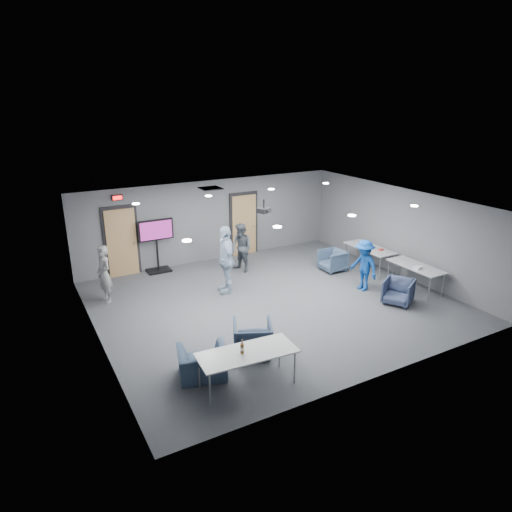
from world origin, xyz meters
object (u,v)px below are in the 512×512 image
chair_right_a (333,260)px  table_right_b (416,267)px  person_a (104,274)px  person_b (241,248)px  chair_front_a (253,338)px  tv_stand (157,243)px  projector (264,210)px  table_right_a (370,249)px  person_c (226,259)px  person_d (364,265)px  chair_front_b (203,363)px  table_front_left (247,354)px  chair_right_c (398,292)px  bottle_front (242,348)px  bottle_right (369,245)px

chair_right_a → table_right_b: (1.10, -2.36, 0.34)m
person_a → person_b: bearing=80.6°
chair_front_a → tv_stand: tv_stand is taller
person_b → chair_front_a: 4.99m
chair_front_a → projector: (1.81, 2.68, 2.03)m
chair_front_a → table_right_a: size_ratio=0.47×
person_c → chair_right_a: (3.67, -0.14, -0.63)m
person_d → person_b: bearing=-145.5°
table_right_b → tv_stand: bearing=50.2°
person_a → chair_front_b: (0.90, -4.57, -0.47)m
chair_front_a → table_front_left: bearing=81.3°
table_right_b → chair_right_c: bearing=112.2°
chair_front_b → table_front_left: (0.64, -0.66, 0.38)m
person_a → chair_front_a: size_ratio=1.89×
person_c → bottle_front: 4.58m
table_right_b → bottle_front: 6.70m
chair_front_a → projector: size_ratio=2.08×
chair_right_a → bottle_right: 1.26m
person_d → bottle_right: 1.71m
person_c → chair_right_c: 4.75m
person_d → table_front_left: (-5.07, -2.49, -0.05)m
table_right_b → tv_stand: tv_stand is taller
person_d → chair_front_b: person_d is taller
table_right_b → person_c: bearing=62.4°
projector → table_front_left: bearing=-147.6°
person_a → person_d: (6.60, -2.74, -0.04)m
tv_stand → chair_right_a: bearing=-28.2°
person_c → table_front_left: bearing=-8.8°
person_c → projector: 1.79m
person_d → projector: projector is taller
person_c → person_d: bearing=74.5°
person_d → chair_front_a: person_d is taller
person_c → chair_right_a: bearing=99.5°
table_right_a → person_d: bearing=132.3°
chair_front_b → table_front_left: size_ratio=0.50×
chair_right_c → table_right_b: bearing=82.5°
person_b → person_d: (2.36, -2.99, -0.03)m
chair_right_c → projector: bearing=-159.2°
person_d → chair_front_b: size_ratio=1.56×
bottle_front → bottle_right: bottle_front is taller
chair_right_c → projector: (-2.82, 2.32, 2.07)m
person_c → chair_front_b: 4.29m
chair_right_c → chair_front_a: 4.64m
person_b → table_front_left: 6.12m
chair_front_b → tv_stand: 6.20m
person_a → chair_front_b: size_ratio=1.64×
person_b → bottle_front: (-2.81, -5.47, 0.06)m
chair_right_c → tv_stand: (-4.88, 5.43, 0.62)m
chair_right_c → bottle_right: bottle_right is taller
bottle_right → projector: projector is taller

